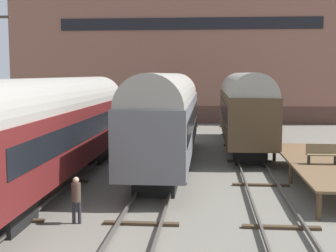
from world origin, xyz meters
TOP-DOWN VIEW (x-y plane):
  - ground_plane at (0.00, 0.00)m, footprint 200.00×200.00m
  - track_left at (-4.71, 0.00)m, footprint 2.60×60.00m
  - track_middle at (0.00, 0.00)m, footprint 2.60×60.00m
  - track_right at (4.71, 0.00)m, footprint 2.60×60.00m
  - train_car_maroon at (-4.71, 2.42)m, footprint 2.90×18.61m
  - train_car_grey at (0.00, 7.25)m, footprint 2.93×17.26m
  - train_car_brown at (4.71, 13.92)m, footprint 2.86×15.40m
  - station_platform at (7.63, 3.68)m, footprint 3.20×11.47m
  - bench at (7.43, 3.09)m, footprint 1.40×0.40m
  - person_worker at (-2.24, -3.02)m, footprint 0.32×0.32m
  - warehouse_building at (0.28, 35.19)m, footprint 38.04×10.53m

SIDE VIEW (x-z plane):
  - ground_plane at x=0.00m, z-range 0.00..0.00m
  - track_left at x=-4.71m, z-range 0.01..0.27m
  - track_middle at x=0.00m, z-range 0.01..0.27m
  - track_right at x=4.71m, z-range 0.01..0.27m
  - person_worker at x=-2.24m, z-range 0.16..1.80m
  - station_platform at x=7.63m, z-range 0.45..1.52m
  - bench at x=7.43m, z-range 1.10..2.01m
  - train_car_maroon at x=-4.71m, z-range 0.35..5.32m
  - train_car_grey at x=0.00m, z-range 0.37..5.55m
  - train_car_brown at x=4.71m, z-range 0.37..5.59m
  - warehouse_building at x=0.28m, z-range 0.00..18.56m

